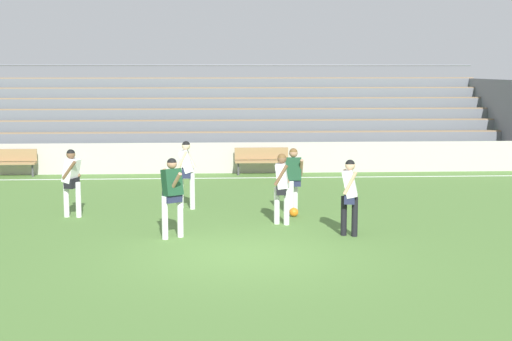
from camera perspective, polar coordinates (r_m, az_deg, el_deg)
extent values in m
plane|color=#517A38|center=(14.39, -1.07, -6.44)|extent=(160.00, 160.00, 0.00)
cube|color=white|center=(24.31, -1.97, -0.57)|extent=(44.00, 0.12, 0.01)
cube|color=#BCB7AD|center=(25.44, -2.04, 0.97)|extent=(48.00, 0.16, 1.04)
cube|color=#897051|center=(26.45, -7.54, 0.89)|extent=(26.03, 0.36, 0.08)
cube|color=slate|center=(26.28, -7.57, 0.41)|extent=(26.03, 0.04, 0.39)
cube|color=#897051|center=(27.17, -7.44, 1.90)|extent=(26.03, 0.36, 0.08)
cube|color=slate|center=(26.99, -7.46, 1.44)|extent=(26.03, 0.04, 0.39)
cube|color=#897051|center=(27.90, -7.34, 2.85)|extent=(26.03, 0.36, 0.08)
cube|color=slate|center=(27.71, -7.36, 2.42)|extent=(26.03, 0.04, 0.39)
cube|color=#897051|center=(28.63, -7.24, 3.76)|extent=(26.03, 0.36, 0.08)
cube|color=slate|center=(28.45, -7.26, 3.34)|extent=(26.03, 0.04, 0.39)
cube|color=#897051|center=(29.37, -7.15, 4.63)|extent=(26.03, 0.36, 0.08)
cube|color=slate|center=(29.18, -7.17, 4.22)|extent=(26.03, 0.04, 0.39)
cube|color=#897051|center=(30.12, -7.07, 5.45)|extent=(26.03, 0.36, 0.08)
cube|color=slate|center=(29.93, -7.08, 5.06)|extent=(26.03, 0.04, 0.39)
cube|color=#897051|center=(30.87, -6.98, 6.23)|extent=(26.03, 0.36, 0.08)
cube|color=slate|center=(30.68, -7.00, 5.85)|extent=(26.03, 0.04, 0.39)
cube|color=#897051|center=(31.63, -6.90, 6.97)|extent=(26.03, 0.36, 0.08)
cube|color=slate|center=(31.44, -6.92, 6.61)|extent=(26.03, 0.04, 0.39)
cube|color=slate|center=(30.93, 17.48, 3.76)|extent=(0.20, 5.74, 3.11)
cylinder|color=slate|center=(31.88, -6.89, 7.96)|extent=(26.03, 0.06, 0.06)
cube|color=#99754C|center=(24.96, 0.44, 0.69)|extent=(1.80, 0.40, 0.06)
cube|color=#99754C|center=(25.11, 0.41, 1.30)|extent=(1.80, 0.05, 0.40)
cylinder|color=#47474C|center=(24.95, -1.35, 0.16)|extent=(0.07, 0.07, 0.45)
cylinder|color=#47474C|center=(25.05, 2.22, 0.19)|extent=(0.07, 0.07, 0.45)
cube|color=#99754C|center=(25.81, -18.35, 0.52)|extent=(1.80, 0.40, 0.06)
cube|color=#99754C|center=(25.95, -18.27, 1.12)|extent=(1.80, 0.05, 0.40)
cylinder|color=#47474C|center=(25.65, -16.64, 0.04)|extent=(0.07, 0.07, 0.45)
cylinder|color=white|center=(18.11, 2.68, -2.13)|extent=(0.13, 0.13, 0.84)
cylinder|color=white|center=(18.42, 3.00, -1.97)|extent=(0.13, 0.13, 0.84)
cube|color=#232847|center=(18.20, 2.85, -0.81)|extent=(0.37, 0.24, 0.24)
cube|color=#194228|center=(18.16, 2.86, 0.12)|extent=(0.39, 0.31, 0.58)
cylinder|color=#A87A5B|center=(18.23, 2.25, 0.28)|extent=(0.10, 0.38, 0.46)
cylinder|color=#A87A5B|center=(18.08, 3.47, 0.21)|extent=(0.10, 0.38, 0.46)
sphere|color=#A87A5B|center=(18.11, 2.86, 1.33)|extent=(0.21, 0.21, 0.21)
sphere|color=brown|center=(18.11, 2.86, 1.40)|extent=(0.20, 0.20, 0.20)
cylinder|color=white|center=(17.12, 1.59, -2.70)|extent=(0.13, 0.13, 0.84)
cylinder|color=white|center=(17.02, 2.34, -2.76)|extent=(0.13, 0.13, 0.84)
cube|color=black|center=(17.00, 1.97, -1.41)|extent=(0.28, 0.39, 0.24)
cube|color=white|center=(16.96, 1.98, -0.41)|extent=(0.35, 0.42, 0.58)
cylinder|color=brown|center=(17.14, 2.05, -0.19)|extent=(0.33, 0.13, 0.49)
cylinder|color=brown|center=(16.76, 1.91, -0.37)|extent=(0.33, 0.13, 0.49)
sphere|color=brown|center=(16.91, 1.98, 0.89)|extent=(0.21, 0.21, 0.21)
sphere|color=brown|center=(16.91, 1.98, 0.96)|extent=(0.20, 0.20, 0.20)
cylinder|color=white|center=(15.69, -6.95, -3.60)|extent=(0.13, 0.13, 0.91)
cylinder|color=white|center=(15.86, -5.78, -3.46)|extent=(0.13, 0.13, 0.91)
cube|color=#232847|center=(15.69, -6.39, -1.98)|extent=(0.42, 0.38, 0.24)
cube|color=#194228|center=(15.65, -6.40, -0.89)|extent=(0.49, 0.47, 0.59)
cylinder|color=#A87A5B|center=(15.84, -6.67, -0.65)|extent=(0.29, 0.39, 0.43)
cylinder|color=#A87A5B|center=(15.44, -6.13, -0.86)|extent=(0.29, 0.39, 0.43)
sphere|color=#A87A5B|center=(15.59, -6.43, 0.50)|extent=(0.21, 0.21, 0.21)
sphere|color=black|center=(15.59, -6.43, 0.58)|extent=(0.20, 0.20, 0.20)
cylinder|color=black|center=(16.05, 6.70, -3.45)|extent=(0.13, 0.13, 0.85)
cylinder|color=black|center=(15.98, 7.52, -3.51)|extent=(0.13, 0.13, 0.85)
cube|color=#232847|center=(15.94, 7.13, -2.05)|extent=(0.29, 0.40, 0.24)
cube|color=white|center=(15.90, 7.15, -0.99)|extent=(0.41, 0.44, 0.59)
cylinder|color=#D6A884|center=(16.08, 7.13, -0.75)|extent=(0.31, 0.14, 0.50)
cylinder|color=#D6A884|center=(15.70, 7.18, -0.96)|extent=(0.31, 0.14, 0.50)
sphere|color=#D6A884|center=(15.84, 7.18, 0.39)|extent=(0.21, 0.21, 0.21)
sphere|color=black|center=(15.84, 7.18, 0.46)|extent=(0.20, 0.20, 0.20)
cylinder|color=white|center=(19.12, -5.73, -1.49)|extent=(0.13, 0.13, 0.94)
cylinder|color=white|center=(18.96, -4.87, -1.55)|extent=(0.13, 0.13, 0.94)
cube|color=#232847|center=(18.97, -5.32, -0.18)|extent=(0.22, 0.36, 0.24)
cube|color=white|center=(18.93, -5.33, 0.72)|extent=(0.37, 0.38, 0.60)
cylinder|color=beige|center=(19.10, -5.01, 0.90)|extent=(0.29, 0.08, 0.50)
cylinder|color=beige|center=(18.75, -5.66, 0.76)|extent=(0.29, 0.08, 0.50)
sphere|color=beige|center=(18.89, -5.35, 1.88)|extent=(0.21, 0.21, 0.21)
sphere|color=black|center=(18.88, -5.35, 1.94)|extent=(0.20, 0.20, 0.20)
cylinder|color=white|center=(18.37, -13.37, -2.18)|extent=(0.13, 0.13, 0.85)
cylinder|color=white|center=(18.47, -14.24, -2.16)|extent=(0.13, 0.13, 0.85)
cube|color=black|center=(18.35, -13.85, -0.93)|extent=(0.34, 0.42, 0.24)
cube|color=white|center=(18.31, -13.88, 0.00)|extent=(0.46, 0.48, 0.59)
cylinder|color=brown|center=(18.11, -14.04, 0.03)|extent=(0.39, 0.22, 0.45)
cylinder|color=brown|center=(18.50, -13.72, 0.20)|extent=(0.39, 0.22, 0.45)
sphere|color=brown|center=(18.27, -13.92, 1.20)|extent=(0.21, 0.21, 0.21)
sphere|color=black|center=(18.26, -13.92, 1.26)|extent=(0.20, 0.20, 0.20)
sphere|color=orange|center=(18.02, 2.90, -3.18)|extent=(0.22, 0.22, 0.22)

